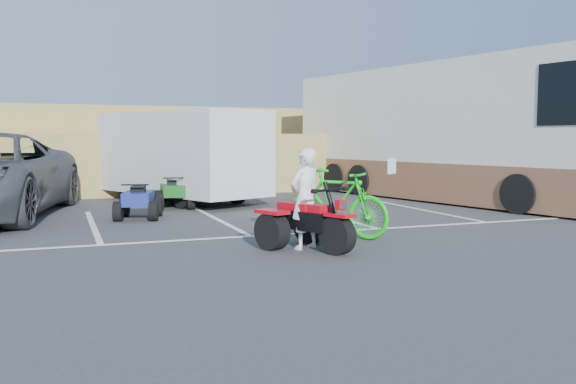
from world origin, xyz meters
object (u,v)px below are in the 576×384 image
object	(u,v)px
green_dirt_bike	(337,203)
cargo_trailer	(181,154)
quad_atv_blue	(139,219)
quad_atv_green	(174,208)
rv_motorhome	(441,143)
rider	(305,199)
red_trike_atv	(311,250)

from	to	relation	value
green_dirt_bike	cargo_trailer	world-z (taller)	cargo_trailer
cargo_trailer	quad_atv_blue	bearing A→B (deg)	-140.48
quad_atv_green	quad_atv_blue	bearing A→B (deg)	-116.88
rv_motorhome	rider	bearing A→B (deg)	-149.98
green_dirt_bike	quad_atv_blue	world-z (taller)	green_dirt_bike
rider	quad_atv_blue	size ratio (longest dim) A/B	1.31
red_trike_atv	rider	bearing A→B (deg)	90.00
rv_motorhome	quad_atv_blue	world-z (taller)	rv_motorhome
rider	cargo_trailer	xyz separation A→B (m)	(-0.50, 8.21, 0.56)
red_trike_atv	rider	distance (m)	0.86
rv_motorhome	quad_atv_blue	bearing A→B (deg)	177.66
cargo_trailer	quad_atv_green	xyz separation A→B (m)	(-0.50, -1.47, -1.40)
green_dirt_bike	quad_atv_green	bearing A→B (deg)	73.75
red_trike_atv	green_dirt_bike	xyz separation A→B (m)	(0.95, 1.07, 0.64)
red_trike_atv	cargo_trailer	bearing A→B (deg)	70.37
rv_motorhome	quad_atv_green	xyz separation A→B (m)	(-8.16, 0.18, -1.71)
green_dirt_bike	rider	bearing A→B (deg)	-172.77
green_dirt_bike	rv_motorhome	bearing A→B (deg)	7.09
rv_motorhome	quad_atv_green	distance (m)	8.34
rider	cargo_trailer	bearing A→B (deg)	-109.99
red_trike_atv	quad_atv_blue	bearing A→B (deg)	89.90
red_trike_atv	quad_atv_green	size ratio (longest dim) A/B	1.25
rider	green_dirt_bike	distance (m)	1.39
rider	quad_atv_green	size ratio (longest dim) A/B	1.28
quad_atv_blue	quad_atv_green	bearing A→B (deg)	73.61
red_trike_atv	rider	xyz separation A→B (m)	(-0.06, 0.14, 0.84)
red_trike_atv	rv_motorhome	distance (m)	9.91
rider	red_trike_atv	bearing A→B (deg)	90.00
rider	cargo_trailer	distance (m)	8.24
rider	cargo_trailer	world-z (taller)	cargo_trailer
cargo_trailer	quad_atv_blue	world-z (taller)	cargo_trailer
red_trike_atv	green_dirt_bike	size ratio (longest dim) A/B	0.77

